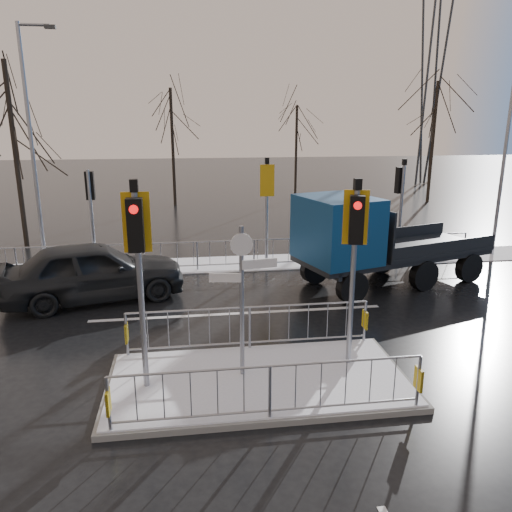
{
  "coord_description": "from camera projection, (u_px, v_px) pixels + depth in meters",
  "views": [
    {
      "loc": [
        -1.3,
        -8.91,
        5.17
      ],
      "look_at": [
        0.4,
        3.16,
        1.8
      ],
      "focal_mm": 35.0,
      "sensor_mm": 36.0,
      "label": 1
    }
  ],
  "objects": [
    {
      "name": "ground",
      "position": [
        258.0,
        384.0,
        10.05
      ],
      "size": [
        120.0,
        120.0,
        0.0
      ],
      "primitive_type": "plane",
      "color": "black",
      "rests_on": "ground"
    },
    {
      "name": "snow_verge",
      "position": [
        225.0,
        264.0,
        18.26
      ],
      "size": [
        30.0,
        2.0,
        0.04
      ],
      "primitive_type": "cube",
      "color": "white",
      "rests_on": "ground"
    },
    {
      "name": "lane_markings",
      "position": [
        261.0,
        392.0,
        9.73
      ],
      "size": [
        8.0,
        11.38,
        0.01
      ],
      "color": "silver",
      "rests_on": "ground"
    },
    {
      "name": "traffic_island",
      "position": [
        258.0,
        366.0,
        9.96
      ],
      "size": [
        6.0,
        3.04,
        4.15
      ],
      "color": "slate",
      "rests_on": "ground"
    },
    {
      "name": "far_kerb_fixtures",
      "position": [
        234.0,
        241.0,
        17.55
      ],
      "size": [
        18.0,
        0.65,
        3.83
      ],
      "color": "gray",
      "rests_on": "ground"
    },
    {
      "name": "car_far_lane",
      "position": [
        94.0,
        271.0,
        14.51
      ],
      "size": [
        5.53,
        3.33,
        1.76
      ],
      "primitive_type": "imported",
      "rotation": [
        0.0,
        0.0,
        1.83
      ],
      "color": "black",
      "rests_on": "ground"
    },
    {
      "name": "flatbed_truck",
      "position": [
        361.0,
        240.0,
        15.34
      ],
      "size": [
        6.76,
        4.1,
        2.95
      ],
      "color": "black",
      "rests_on": "ground"
    },
    {
      "name": "tree_near_b",
      "position": [
        11.0,
        119.0,
        19.54
      ],
      "size": [
        4.0,
        4.0,
        7.55
      ],
      "color": "black",
      "rests_on": "ground"
    },
    {
      "name": "tree_far_a",
      "position": [
        172.0,
        124.0,
        29.5
      ],
      "size": [
        3.75,
        3.75,
        7.08
      ],
      "color": "black",
      "rests_on": "ground"
    },
    {
      "name": "tree_far_b",
      "position": [
        296.0,
        134.0,
        32.65
      ],
      "size": [
        3.25,
        3.25,
        6.14
      ],
      "color": "black",
      "rests_on": "ground"
    },
    {
      "name": "tree_far_c",
      "position": [
        435.0,
        119.0,
        30.6
      ],
      "size": [
        4.0,
        4.0,
        7.55
      ],
      "color": "black",
      "rests_on": "ground"
    },
    {
      "name": "street_lamp_right",
      "position": [
        508.0,
        140.0,
        18.41
      ],
      "size": [
        1.25,
        0.18,
        8.0
      ],
      "color": "gray",
      "rests_on": "ground"
    },
    {
      "name": "street_lamp_left",
      "position": [
        33.0,
        139.0,
        17.06
      ],
      "size": [
        1.25,
        0.18,
        8.2
      ],
      "color": "gray",
      "rests_on": "ground"
    },
    {
      "name": "pylon_wires",
      "position": [
        421.0,
        39.0,
        38.01
      ],
      "size": [
        70.0,
        2.38,
        19.97
      ],
      "color": "#2D3033",
      "rests_on": "ground"
    }
  ]
}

